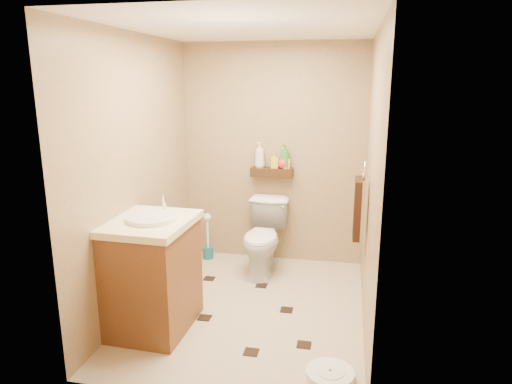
# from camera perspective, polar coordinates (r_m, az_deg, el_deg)

# --- Properties ---
(ground) EXTENTS (2.50, 2.50, 0.00)m
(ground) POSITION_cam_1_polar(r_m,az_deg,el_deg) (4.24, -0.87, -14.33)
(ground) COLOR #CBB494
(ground) RESTS_ON ground
(wall_back) EXTENTS (2.00, 0.04, 2.40)m
(wall_back) POSITION_cam_1_polar(r_m,az_deg,el_deg) (5.03, 2.16, 4.65)
(wall_back) COLOR #A0815B
(wall_back) RESTS_ON ground
(wall_front) EXTENTS (2.00, 0.04, 2.40)m
(wall_front) POSITION_cam_1_polar(r_m,az_deg,el_deg) (2.66, -6.78, -3.82)
(wall_front) COLOR #A0815B
(wall_front) RESTS_ON ground
(wall_left) EXTENTS (0.04, 2.50, 2.40)m
(wall_left) POSITION_cam_1_polar(r_m,az_deg,el_deg) (4.15, -14.54, 2.26)
(wall_left) COLOR #A0815B
(wall_left) RESTS_ON ground
(wall_right) EXTENTS (0.04, 2.50, 2.40)m
(wall_right) POSITION_cam_1_polar(r_m,az_deg,el_deg) (3.74, 14.19, 1.03)
(wall_right) COLOR #A0815B
(wall_right) RESTS_ON ground
(ceiling) EXTENTS (2.00, 2.50, 0.02)m
(ceiling) POSITION_cam_1_polar(r_m,az_deg,el_deg) (3.76, -1.01, 19.91)
(ceiling) COLOR white
(ceiling) RESTS_ON wall_back
(wall_shelf) EXTENTS (0.46, 0.14, 0.10)m
(wall_shelf) POSITION_cam_1_polar(r_m,az_deg,el_deg) (4.99, 1.99, 2.47)
(wall_shelf) COLOR #39230F
(wall_shelf) RESTS_ON wall_back
(floor_accents) EXTENTS (1.19, 1.31, 0.01)m
(floor_accents) POSITION_cam_1_polar(r_m,az_deg,el_deg) (4.18, -0.62, -14.72)
(floor_accents) COLOR black
(floor_accents) RESTS_ON ground
(toilet) EXTENTS (0.44, 0.75, 0.76)m
(toilet) POSITION_cam_1_polar(r_m,az_deg,el_deg) (4.84, 0.95, -5.75)
(toilet) COLOR white
(toilet) RESTS_ON ground
(vanity) EXTENTS (0.65, 0.78, 1.08)m
(vanity) POSITION_cam_1_polar(r_m,az_deg,el_deg) (3.85, -12.77, -9.82)
(vanity) COLOR brown
(vanity) RESTS_ON ground
(bathroom_scale) EXTENTS (0.42, 0.42, 0.07)m
(bathroom_scale) POSITION_cam_1_polar(r_m,az_deg,el_deg) (3.41, 9.23, -21.62)
(bathroom_scale) COLOR white
(bathroom_scale) RESTS_ON ground
(toilet_brush) EXTENTS (0.12, 0.12, 0.54)m
(toilet_brush) POSITION_cam_1_polar(r_m,az_deg,el_deg) (5.28, -6.04, -6.32)
(toilet_brush) COLOR #186062
(toilet_brush) RESTS_ON ground
(towel_ring) EXTENTS (0.12, 0.30, 0.76)m
(towel_ring) POSITION_cam_1_polar(r_m,az_deg,el_deg) (4.04, 12.62, -1.66)
(towel_ring) COLOR silver
(towel_ring) RESTS_ON wall_right
(toilet_paper) EXTENTS (0.12, 0.11, 0.12)m
(toilet_paper) POSITION_cam_1_polar(r_m,az_deg,el_deg) (4.85, -10.14, -3.18)
(toilet_paper) COLOR white
(toilet_paper) RESTS_ON wall_left
(bottle_a) EXTENTS (0.13, 0.13, 0.28)m
(bottle_a) POSITION_cam_1_polar(r_m,az_deg,el_deg) (4.98, 0.46, 4.68)
(bottle_a) COLOR silver
(bottle_a) RESTS_ON wall_shelf
(bottle_b) EXTENTS (0.09, 0.10, 0.17)m
(bottle_b) POSITION_cam_1_polar(r_m,az_deg,el_deg) (4.96, 2.30, 3.99)
(bottle_b) COLOR yellow
(bottle_b) RESTS_ON wall_shelf
(bottle_c) EXTENTS (0.13, 0.13, 0.16)m
(bottle_c) POSITION_cam_1_polar(r_m,az_deg,el_deg) (4.94, 3.39, 3.88)
(bottle_c) COLOR red
(bottle_c) RESTS_ON wall_shelf
(bottle_d) EXTENTS (0.14, 0.14, 0.26)m
(bottle_d) POSITION_cam_1_polar(r_m,az_deg,el_deg) (4.93, 3.62, 4.46)
(bottle_d) COLOR #2D872D
(bottle_d) RESTS_ON wall_shelf
(bottle_e) EXTENTS (0.10, 0.10, 0.16)m
(bottle_e) POSITION_cam_1_polar(r_m,az_deg,el_deg) (4.94, 3.74, 3.85)
(bottle_e) COLOR #FFCB54
(bottle_e) RESTS_ON wall_shelf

